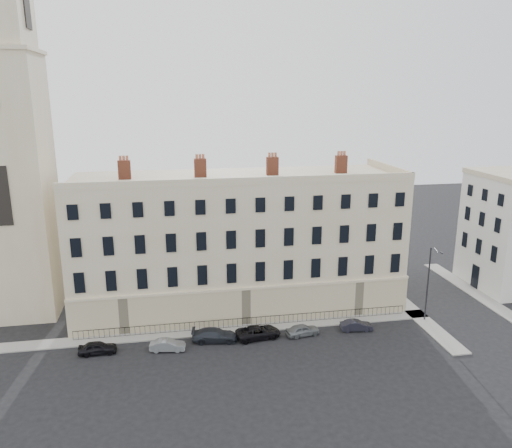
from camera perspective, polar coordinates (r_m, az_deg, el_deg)
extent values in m
plane|color=black|center=(50.22, 6.96, -13.75)|extent=(160.00, 160.00, 0.00)
cube|color=beige|center=(56.97, -2.13, -1.95)|extent=(36.00, 12.00, 15.00)
cube|color=#C0B290|center=(53.25, -1.13, -9.50)|extent=(36.10, 0.18, 4.00)
cube|color=#C0B290|center=(63.69, 14.33, -5.80)|extent=(0.18, 12.10, 4.00)
cube|color=beige|center=(49.50, -1.25, 4.90)|extent=(36.00, 0.35, 0.80)
cube|color=beige|center=(60.31, 14.94, 6.19)|extent=(0.35, 12.00, 0.80)
cube|color=brown|center=(54.78, -14.81, 6.01)|extent=(1.30, 0.70, 2.00)
cube|color=brown|center=(54.72, -6.39, 6.40)|extent=(1.30, 0.70, 2.00)
cube|color=brown|center=(55.81, 1.88, 6.65)|extent=(1.30, 0.70, 2.00)
cube|color=brown|center=(58.00, 9.69, 6.75)|extent=(1.30, 0.70, 2.00)
cube|color=beige|center=(59.22, -26.19, 3.64)|extent=(8.00, 8.00, 28.00)
cube|color=gray|center=(52.85, -5.34, -12.10)|extent=(48.00, 2.00, 0.12)
cube|color=gray|center=(61.46, 16.54, -8.69)|extent=(2.00, 24.00, 0.12)
cube|color=gray|center=(67.91, 23.41, -7.04)|extent=(2.00, 20.00, 0.12)
cube|color=black|center=(53.20, -1.04, -10.69)|extent=(35.00, 0.04, 0.04)
cube|color=black|center=(53.59, -1.03, -11.55)|extent=(35.00, 0.04, 0.04)
imported|color=black|center=(50.70, -17.65, -13.33)|extent=(3.58, 1.52, 1.21)
imported|color=gray|center=(49.70, -10.07, -13.48)|extent=(3.51, 1.63, 1.11)
imported|color=#23262E|center=(50.73, -4.74, -12.54)|extent=(4.73, 2.43, 1.31)
imported|color=black|center=(51.20, 0.26, -12.25)|extent=(4.75, 2.66, 1.25)
imported|color=slate|center=(51.91, 5.36, -11.96)|extent=(3.66, 1.92, 1.19)
imported|color=#1F202A|center=(53.70, 11.39, -11.30)|extent=(3.43, 1.51, 1.10)
cylinder|color=#2C2C31|center=(56.45, 19.03, -6.56)|extent=(0.17, 0.17, 8.27)
cylinder|color=#2C2C31|center=(54.69, 19.91, -2.84)|extent=(0.53, 1.52, 0.10)
cube|color=#2C2C31|center=(54.24, 20.45, -3.10)|extent=(0.32, 0.55, 0.12)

